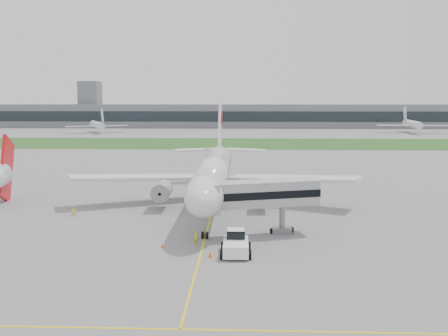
{
  "coord_description": "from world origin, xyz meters",
  "views": [
    {
      "loc": [
        4.75,
        -75.94,
        17.55
      ],
      "look_at": [
        1.77,
        2.0,
        6.65
      ],
      "focal_mm": 40.0,
      "sensor_mm": 36.0,
      "label": 1
    }
  ],
  "objects_px": {
    "pushback_tug": "(236,243)",
    "jet_bridge": "(253,195)",
    "airliner": "(214,171)",
    "ground_crew_near": "(196,238)"
  },
  "relations": [
    {
      "from": "airliner",
      "to": "jet_bridge",
      "type": "xyz_separation_m",
      "value": [
        6.11,
        -18.69,
        -0.21
      ]
    },
    {
      "from": "airliner",
      "to": "pushback_tug",
      "type": "xyz_separation_m",
      "value": [
        4.0,
        -25.86,
        -4.47
      ]
    },
    {
      "from": "pushback_tug",
      "to": "jet_bridge",
      "type": "bearing_deg",
      "value": 73.02
    },
    {
      "from": "pushback_tug",
      "to": "jet_bridge",
      "type": "relative_size",
      "value": 0.33
    },
    {
      "from": "pushback_tug",
      "to": "jet_bridge",
      "type": "height_order",
      "value": "jet_bridge"
    },
    {
      "from": "pushback_tug",
      "to": "airliner",
      "type": "bearing_deg",
      "value": 98.22
    },
    {
      "from": "jet_bridge",
      "to": "ground_crew_near",
      "type": "xyz_separation_m",
      "value": [
        -6.99,
        -4.04,
        -4.56
      ]
    },
    {
      "from": "airliner",
      "to": "pushback_tug",
      "type": "relative_size",
      "value": 10.56
    },
    {
      "from": "pushback_tug",
      "to": "jet_bridge",
      "type": "distance_m",
      "value": 8.61
    },
    {
      "from": "airliner",
      "to": "pushback_tug",
      "type": "bearing_deg",
      "value": -81.22
    }
  ]
}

